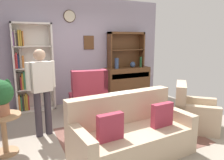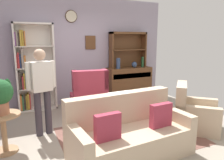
{
  "view_description": "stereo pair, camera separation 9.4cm",
  "coord_description": "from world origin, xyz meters",
  "views": [
    {
      "loc": [
        -1.62,
        -3.38,
        1.72
      ],
      "look_at": [
        0.1,
        0.2,
        0.95
      ],
      "focal_mm": 33.8,
      "sensor_mm": 36.0,
      "label": 1
    },
    {
      "loc": [
        -1.53,
        -3.42,
        1.72
      ],
      "look_at": [
        0.1,
        0.2,
        0.95
      ],
      "focal_mm": 33.8,
      "sensor_mm": 36.0,
      "label": 2
    }
  ],
  "objects": [
    {
      "name": "bottle_wine",
      "position": [
        1.78,
        1.77,
        1.07
      ],
      "size": [
        0.07,
        0.07,
        0.3
      ],
      "primitive_type": "cylinder",
      "color": "#194223",
      "rests_on": "sideboard"
    },
    {
      "name": "vase_round",
      "position": [
        1.52,
        1.79,
        1.01
      ],
      "size": [
        0.15,
        0.15,
        0.17
      ],
      "primitive_type": "ellipsoid",
      "color": "#33476B",
      "rests_on": "sideboard"
    },
    {
      "name": "bookshelf",
      "position": [
        -1.23,
        1.94,
        1.01
      ],
      "size": [
        0.9,
        0.3,
        2.1
      ],
      "color": "silver",
      "rests_on": "ground_plane"
    },
    {
      "name": "coffee_table",
      "position": [
        0.12,
        0.14,
        0.35
      ],
      "size": [
        0.8,
        0.5,
        0.42
      ],
      "color": "brown",
      "rests_on": "ground_plane"
    },
    {
      "name": "area_rug",
      "position": [
        0.2,
        -0.3,
        0.0
      ],
      "size": [
        2.39,
        1.77,
        0.01
      ],
      "primitive_type": "cube",
      "color": "brown",
      "rests_on": "ground_plane"
    },
    {
      "name": "wingback_chair",
      "position": [
        -0.07,
        1.13,
        0.38
      ],
      "size": [
        0.87,
        0.89,
        1.05
      ],
      "color": "#A33347",
      "rests_on": "ground_plane"
    },
    {
      "name": "vase_tall",
      "position": [
        1.0,
        1.78,
        1.07
      ],
      "size": [
        0.11,
        0.11,
        0.29
      ],
      "primitive_type": "cylinder",
      "color": "#33476B",
      "rests_on": "sideboard"
    },
    {
      "name": "wall_back",
      "position": [
        0.0,
        2.13,
        1.41
      ],
      "size": [
        5.0,
        0.09,
        2.8
      ],
      "color": "#A399AD",
      "rests_on": "ground_plane"
    },
    {
      "name": "book_stack",
      "position": [
        0.1,
        0.22,
        0.45
      ],
      "size": [
        0.2,
        0.12,
        0.05
      ],
      "color": "#B22D33",
      "rests_on": "coffee_table"
    },
    {
      "name": "sideboard",
      "position": [
        1.39,
        1.86,
        0.51
      ],
      "size": [
        1.3,
        0.45,
        0.92
      ],
      "color": "brown",
      "rests_on": "ground_plane"
    },
    {
      "name": "plant_stand",
      "position": [
        -1.8,
        -0.01,
        0.38
      ],
      "size": [
        0.52,
        0.52,
        0.62
      ],
      "color": "#A87F56",
      "rests_on": "ground_plane"
    },
    {
      "name": "armchair_floral",
      "position": [
        1.5,
        -0.55,
        0.29
      ],
      "size": [
        1.08,
        1.08,
        0.88
      ],
      "color": "#C6AD8E",
      "rests_on": "ground_plane"
    },
    {
      "name": "person_reading",
      "position": [
        -1.18,
        0.4,
        0.91
      ],
      "size": [
        0.52,
        0.27,
        1.56
      ],
      "color": "#38333D",
      "rests_on": "ground_plane"
    },
    {
      "name": "sideboard_hutch",
      "position": [
        1.39,
        1.97,
        1.56
      ],
      "size": [
        1.1,
        0.26,
        1.0
      ],
      "color": "brown",
      "rests_on": "sideboard"
    },
    {
      "name": "potted_plant_large",
      "position": [
        -1.81,
        0.01,
        0.93
      ],
      "size": [
        0.39,
        0.39,
        0.53
      ],
      "color": "#AD6B4C",
      "rests_on": "plant_stand"
    },
    {
      "name": "ground_plane",
      "position": [
        0.0,
        0.0,
        -0.01
      ],
      "size": [
        5.4,
        4.6,
        0.02
      ],
      "primitive_type": "cube",
      "color": "#9E9384"
    },
    {
      "name": "couch_floral",
      "position": [
        -0.09,
        -0.85,
        0.31
      ],
      "size": [
        1.86,
        0.98,
        0.9
      ],
      "color": "#C6AD8E",
      "rests_on": "ground_plane"
    }
  ]
}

